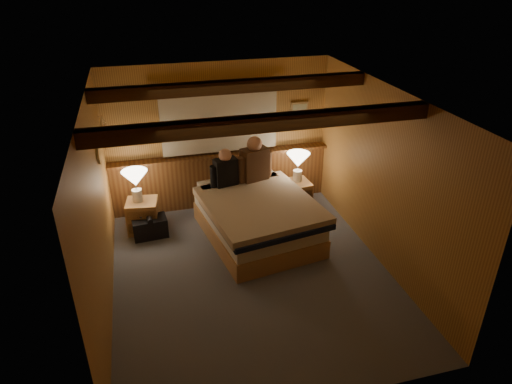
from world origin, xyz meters
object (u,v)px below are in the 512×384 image
object	(u,v)px
bed	(257,218)
nightstand_right	(295,196)
duffel_bag	(150,227)
lamp_left	(135,180)
person_left	(226,170)
nightstand_left	(143,216)
person_right	(255,162)
lamp_right	(298,162)

from	to	relation	value
bed	nightstand_right	xyz separation A→B (m)	(0.81, 0.64, -0.08)
nightstand_right	duffel_bag	xyz separation A→B (m)	(-2.38, -0.19, -0.10)
lamp_left	person_left	xyz separation A→B (m)	(1.35, -0.08, 0.04)
bed	nightstand_left	xyz separation A→B (m)	(-1.64, 0.65, -0.09)
lamp_left	person_right	size ratio (longest dim) A/B	0.68
person_right	lamp_left	bearing A→B (deg)	164.34
lamp_right	person_left	world-z (taller)	person_left
bed	lamp_left	world-z (taller)	lamp_left
nightstand_right	person_right	distance (m)	0.97
nightstand_left	person_right	xyz separation A→B (m)	(1.78, 0.02, 0.70)
bed	nightstand_right	world-z (taller)	bed
duffel_bag	nightstand_right	bearing A→B (deg)	-0.08
person_right	bed	bearing A→B (deg)	-116.71
duffel_bag	person_right	bearing A→B (deg)	2.57
person_right	duffel_bag	xyz separation A→B (m)	(-1.69, -0.21, -0.79)
bed	nightstand_right	bearing A→B (deg)	28.96
person_left	person_right	size ratio (longest dim) A/B	0.84
bed	duffel_bag	bearing A→B (deg)	154.70
lamp_left	bed	bearing A→B (deg)	-21.64
nightstand_right	lamp_left	xyz separation A→B (m)	(-2.51, 0.03, 0.59)
nightstand_right	lamp_right	distance (m)	0.61
nightstand_left	lamp_left	world-z (taller)	lamp_left
bed	lamp_left	size ratio (longest dim) A/B	4.26
nightstand_right	person_right	bearing A→B (deg)	173.80
person_left	bed	bearing A→B (deg)	-70.95
lamp_right	duffel_bag	world-z (taller)	lamp_right
bed	person_left	distance (m)	0.88
lamp_right	person_left	xyz separation A→B (m)	(-1.21, -0.10, 0.03)
lamp_left	nightstand_right	bearing A→B (deg)	-0.71
nightstand_right	lamp_right	bearing A→B (deg)	41.50
nightstand_left	person_left	distance (m)	1.45
person_left	duffel_bag	world-z (taller)	person_left
bed	nightstand_right	distance (m)	1.04
nightstand_left	person_right	bearing A→B (deg)	8.97
nightstand_right	person_left	distance (m)	1.32
nightstand_left	nightstand_right	bearing A→B (deg)	8.22
lamp_left	person_left	world-z (taller)	person_left
person_left	duffel_bag	distance (m)	1.43
nightstand_left	person_right	size ratio (longest dim) A/B	0.70
nightstand_right	duffel_bag	distance (m)	2.39
person_left	duffel_bag	xyz separation A→B (m)	(-1.22, -0.14, -0.74)
bed	lamp_right	size ratio (longest dim) A/B	4.35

